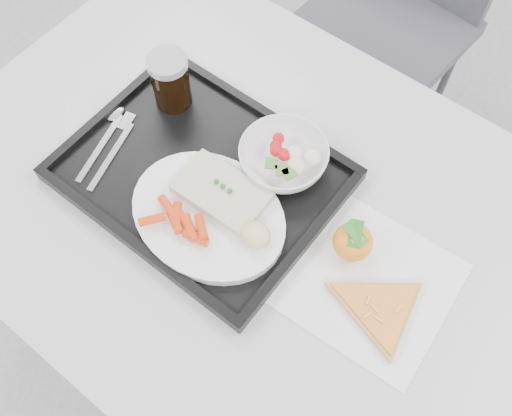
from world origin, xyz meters
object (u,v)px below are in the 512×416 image
object	(u,v)px
table	(267,229)
dinner_plate	(209,215)
salad_bowl	(283,158)
tangerine	(353,242)
pizza_slice	(379,309)
tray	(201,175)
cola_glass	(170,80)

from	to	relation	value
table	dinner_plate	size ratio (longest dim) A/B	4.44
salad_bowl	tangerine	distance (m)	0.19
salad_bowl	pizza_slice	size ratio (longest dim) A/B	0.71
table	salad_bowl	xyz separation A→B (m)	(-0.03, 0.08, 0.11)
table	pizza_slice	size ratio (longest dim) A/B	5.61
tray	cola_glass	bearing A→B (deg)	147.51
cola_glass	tangerine	size ratio (longest dim) A/B	1.61
salad_bowl	pizza_slice	world-z (taller)	salad_bowl
salad_bowl	tangerine	bearing A→B (deg)	-17.84
salad_bowl	tangerine	size ratio (longest dim) A/B	2.27
table	tangerine	bearing A→B (deg)	9.30
tray	pizza_slice	xyz separation A→B (m)	(0.37, -0.02, 0.00)
table	dinner_plate	distance (m)	0.13
table	cola_glass	distance (m)	0.31
dinner_plate	pizza_slice	xyz separation A→B (m)	(0.30, 0.04, -0.01)
table	tray	world-z (taller)	tray
tray	salad_bowl	size ratio (longest dim) A/B	2.96
cola_glass	tangerine	xyz separation A→B (m)	(0.42, -0.05, -0.04)
dinner_plate	pizza_slice	bearing A→B (deg)	7.79
tray	pizza_slice	size ratio (longest dim) A/B	2.10
dinner_plate	tangerine	world-z (taller)	tangerine
tray	dinner_plate	world-z (taller)	dinner_plate
tray	salad_bowl	bearing A→B (deg)	44.67
cola_glass	pizza_slice	size ratio (longest dim) A/B	0.50
cola_glass	pizza_slice	world-z (taller)	cola_glass
tangerine	pizza_slice	size ratio (longest dim) A/B	0.31
tangerine	dinner_plate	bearing A→B (deg)	-155.03
cola_glass	salad_bowl	bearing A→B (deg)	2.34
dinner_plate	tangerine	size ratio (longest dim) A/B	4.04
tray	cola_glass	distance (m)	0.18
salad_bowl	dinner_plate	bearing A→B (deg)	-102.59
cola_glass	tangerine	world-z (taller)	cola_glass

